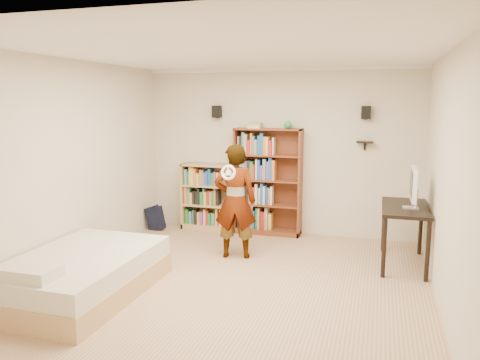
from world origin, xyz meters
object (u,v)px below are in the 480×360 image
object	(u,v)px
low_bookshelf	(208,197)
person	(235,201)
tall_bookshelf	(268,182)
computer_desk	(404,236)
daybed	(81,270)

from	to	relation	value
low_bookshelf	person	distance (m)	1.58
tall_bookshelf	computer_desk	distance (m)	2.35
tall_bookshelf	person	xyz separation A→B (m)	(-0.15, -1.29, -0.07)
computer_desk	daybed	size ratio (longest dim) A/B	0.59
tall_bookshelf	low_bookshelf	world-z (taller)	tall_bookshelf
low_bookshelf	person	xyz separation A→B (m)	(0.88, -1.29, 0.24)
low_bookshelf	person	world-z (taller)	person
tall_bookshelf	daybed	distance (m)	3.42
tall_bookshelf	low_bookshelf	xyz separation A→B (m)	(-1.04, -0.01, -0.31)
tall_bookshelf	low_bookshelf	bearing A→B (deg)	-179.57
low_bookshelf	computer_desk	world-z (taller)	low_bookshelf
computer_desk	person	size ratio (longest dim) A/B	0.74
computer_desk	person	world-z (taller)	person
tall_bookshelf	computer_desk	xyz separation A→B (m)	(2.09, -0.97, -0.47)
daybed	person	xyz separation A→B (m)	(1.27, 1.75, 0.51)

